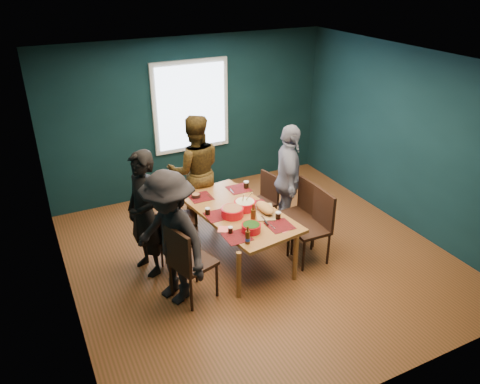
% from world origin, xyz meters
% --- Properties ---
extents(room, '(5.01, 5.01, 2.71)m').
position_xyz_m(room, '(0.00, 0.27, 1.37)').
color(room, brown).
rests_on(room, ground).
extents(dining_table, '(1.18, 1.97, 0.70)m').
position_xyz_m(dining_table, '(-0.23, 0.19, 0.64)').
color(dining_table, '#A76E32').
rests_on(dining_table, floor).
extents(chair_left_far, '(0.56, 0.56, 0.97)m').
position_xyz_m(chair_left_far, '(-0.99, 0.76, 0.57)').
color(chair_left_far, black).
rests_on(chair_left_far, floor).
extents(chair_left_mid, '(0.43, 0.43, 0.83)m').
position_xyz_m(chair_left_mid, '(-1.19, 0.22, 0.49)').
color(chair_left_mid, black).
rests_on(chair_left_mid, floor).
extents(chair_left_near, '(0.59, 0.59, 1.04)m').
position_xyz_m(chair_left_near, '(-1.22, -0.43, 0.60)').
color(chair_left_near, black).
rests_on(chair_left_near, floor).
extents(chair_right_far, '(0.47, 0.47, 0.88)m').
position_xyz_m(chair_right_far, '(0.49, 0.71, 0.51)').
color(chair_right_far, black).
rests_on(chair_right_far, floor).
extents(chair_right_mid, '(0.47, 0.47, 0.99)m').
position_xyz_m(chair_right_mid, '(0.72, 0.05, 0.58)').
color(chair_right_mid, black).
rests_on(chair_right_mid, floor).
extents(chair_right_near, '(0.47, 0.47, 1.03)m').
position_xyz_m(chair_right_near, '(0.67, -0.38, 0.60)').
color(chair_right_near, black).
rests_on(chair_right_near, floor).
extents(person_far_left, '(0.57, 0.72, 1.72)m').
position_xyz_m(person_far_left, '(-1.47, 0.39, 0.86)').
color(person_far_left, black).
rests_on(person_far_left, floor).
extents(person_back, '(0.99, 0.85, 1.76)m').
position_xyz_m(person_back, '(-0.40, 1.34, 0.88)').
color(person_back, black).
rests_on(person_back, floor).
extents(person_right, '(0.80, 1.08, 1.71)m').
position_xyz_m(person_right, '(0.73, 0.45, 0.85)').
color(person_right, silver).
rests_on(person_right, floor).
extents(person_near_left, '(1.01, 1.26, 1.71)m').
position_xyz_m(person_near_left, '(-1.36, -0.31, 0.86)').
color(person_near_left, black).
rests_on(person_near_left, floor).
extents(bowl_salad, '(0.30, 0.30, 0.13)m').
position_xyz_m(bowl_salad, '(-0.36, 0.08, 0.77)').
color(bowl_salad, red).
rests_on(bowl_salad, dining_table).
extents(bowl_dumpling, '(0.30, 0.30, 0.28)m').
position_xyz_m(bowl_dumpling, '(-0.12, 0.19, 0.77)').
color(bowl_dumpling, red).
rests_on(bowl_dumpling, dining_table).
extents(bowl_herbs, '(0.25, 0.25, 0.11)m').
position_xyz_m(bowl_herbs, '(-0.32, -0.38, 0.76)').
color(bowl_herbs, red).
rests_on(bowl_herbs, dining_table).
extents(cutting_board, '(0.41, 0.62, 0.13)m').
position_xyz_m(cutting_board, '(0.07, -0.03, 0.77)').
color(cutting_board, tan).
rests_on(cutting_board, dining_table).
extents(small_bowl, '(0.13, 0.13, 0.06)m').
position_xyz_m(small_bowl, '(-0.60, 0.81, 0.73)').
color(small_bowl, black).
rests_on(small_bowl, dining_table).
extents(beer_bottle_a, '(0.06, 0.06, 0.24)m').
position_xyz_m(beer_bottle_a, '(-0.49, -0.60, 0.79)').
color(beer_bottle_a, '#4C270D').
rests_on(beer_bottle_a, dining_table).
extents(beer_bottle_b, '(0.07, 0.07, 0.26)m').
position_xyz_m(beer_bottle_b, '(-0.19, -0.18, 0.81)').
color(beer_bottle_b, '#4C270D').
rests_on(beer_bottle_b, dining_table).
extents(cola_glass_a, '(0.06, 0.06, 0.09)m').
position_xyz_m(cola_glass_a, '(-0.57, -0.29, 0.75)').
color(cola_glass_a, black).
rests_on(cola_glass_a, dining_table).
extents(cola_glass_b, '(0.07, 0.07, 0.10)m').
position_xyz_m(cola_glass_b, '(0.15, -0.25, 0.76)').
color(cola_glass_b, black).
rests_on(cola_glass_b, dining_table).
extents(cola_glass_c, '(0.08, 0.08, 0.11)m').
position_xyz_m(cola_glass_c, '(0.19, 0.76, 0.77)').
color(cola_glass_c, black).
rests_on(cola_glass_c, dining_table).
extents(cola_glass_d, '(0.07, 0.07, 0.10)m').
position_xyz_m(cola_glass_d, '(-0.64, 0.27, 0.76)').
color(cola_glass_d, black).
rests_on(cola_glass_d, dining_table).
extents(napkin_a, '(0.16, 0.16, 0.00)m').
position_xyz_m(napkin_a, '(0.09, 0.24, 0.71)').
color(napkin_a, '#F16B65').
rests_on(napkin_a, dining_table).
extents(napkin_b, '(0.21, 0.21, 0.00)m').
position_xyz_m(napkin_b, '(-0.61, -0.18, 0.71)').
color(napkin_b, '#F16B65').
rests_on(napkin_b, dining_table).
extents(napkin_c, '(0.17, 0.17, 0.00)m').
position_xyz_m(napkin_c, '(0.07, -0.52, 0.71)').
color(napkin_c, '#F16B65').
rests_on(napkin_c, dining_table).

